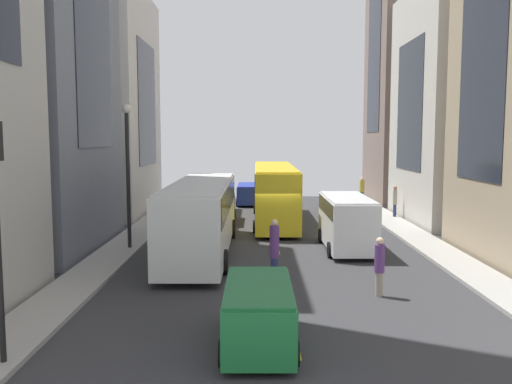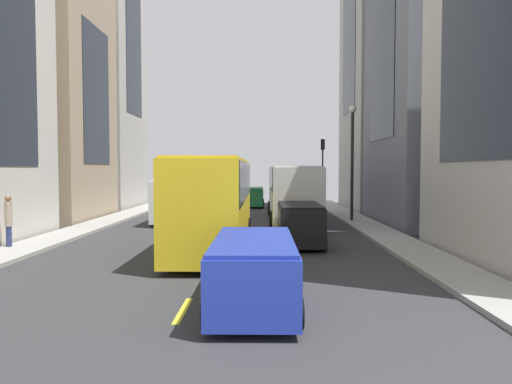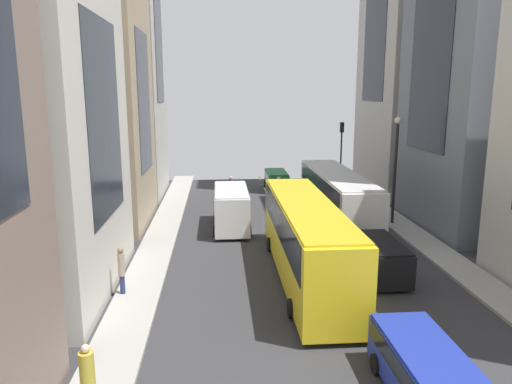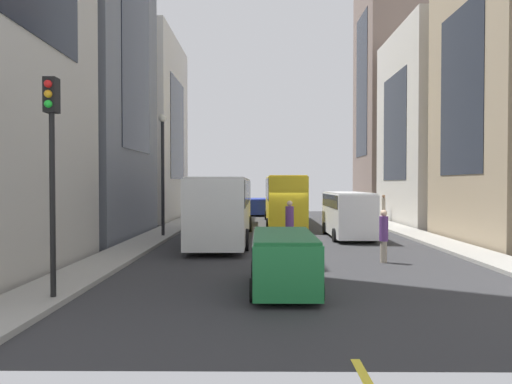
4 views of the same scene
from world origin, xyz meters
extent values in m
plane|color=#333335|center=(0.00, 0.00, 0.00)|extent=(41.00, 41.00, 0.00)
cube|color=#9E9B93|center=(-7.55, 0.00, 0.07)|extent=(1.89, 44.00, 0.15)
cube|color=#9E9B93|center=(7.55, 0.00, 0.07)|extent=(1.89, 44.00, 0.15)
cube|color=yellow|center=(0.00, -15.00, 0.01)|extent=(0.16, 2.00, 0.01)
cube|color=yellow|center=(0.00, -9.00, 0.01)|extent=(0.16, 2.00, 0.01)
cube|color=yellow|center=(0.00, -3.00, 0.01)|extent=(0.16, 2.00, 0.01)
cube|color=yellow|center=(0.00, 3.00, 0.01)|extent=(0.16, 2.00, 0.01)
cube|color=yellow|center=(0.00, 9.00, 0.01)|extent=(0.16, 2.00, 0.01)
cube|color=yellow|center=(0.00, 15.00, 0.01)|extent=(0.16, 2.00, 0.01)
cube|color=yellow|center=(0.00, 21.00, 0.01)|extent=(0.16, 2.00, 0.01)
cube|color=beige|center=(-13.19, 9.77, 7.69)|extent=(8.98, 10.67, 15.38)
cube|color=#1E232D|center=(-13.19, 9.77, 7.69)|extent=(9.07, 5.87, 8.46)
cube|color=beige|center=(11.94, 6.00, 7.37)|extent=(6.48, 10.05, 14.75)
cube|color=#1E232D|center=(11.94, 6.00, 7.37)|extent=(6.54, 5.53, 8.11)
cube|color=#7A665B|center=(13.33, 16.74, 12.95)|extent=(9.26, 8.21, 25.91)
cube|color=#1E232D|center=(13.33, 16.74, 12.95)|extent=(9.35, 4.52, 14.25)
cube|color=silver|center=(-3.57, -3.79, 1.77)|extent=(2.55, 12.50, 3.00)
cube|color=black|center=(-3.57, -3.79, 2.62)|extent=(2.60, 11.50, 1.20)
cube|color=beige|center=(-3.57, -3.79, 3.31)|extent=(2.45, 12.00, 0.08)
cylinder|color=black|center=(-4.74, 0.09, 0.50)|extent=(0.46, 1.00, 1.00)
cylinder|color=black|center=(-2.40, 0.09, 0.50)|extent=(0.46, 1.00, 1.00)
cylinder|color=black|center=(-4.74, -7.66, 0.50)|extent=(0.46, 1.00, 1.00)
cylinder|color=black|center=(-2.40, -7.66, 0.50)|extent=(0.46, 1.00, 1.00)
cube|color=yellow|center=(0.13, 5.48, 1.86)|extent=(2.45, 12.70, 3.30)
cube|color=black|center=(0.13, 5.48, 2.72)|extent=(2.50, 11.68, 1.48)
cube|color=gold|center=(0.13, 5.48, 3.55)|extent=(2.35, 12.19, 0.08)
cylinder|color=black|center=(-0.99, 9.42, 0.38)|extent=(0.44, 0.76, 0.76)
cylinder|color=black|center=(1.26, 9.42, 0.38)|extent=(0.44, 0.76, 0.76)
cylinder|color=black|center=(-0.99, 1.54, 0.38)|extent=(0.44, 0.76, 0.76)
cylinder|color=black|center=(1.26, 1.54, 0.38)|extent=(0.44, 0.76, 0.76)
cube|color=white|center=(3.32, -2.97, 1.35)|extent=(2.05, 5.61, 2.30)
cube|color=black|center=(3.32, -2.97, 2.10)|extent=(2.09, 5.16, 0.69)
cube|color=silver|center=(3.32, -2.97, 2.54)|extent=(1.97, 5.39, 0.08)
cylinder|color=black|center=(2.38, -1.23, 0.36)|extent=(0.37, 0.72, 0.72)
cylinder|color=black|center=(4.26, -1.23, 0.36)|extent=(0.37, 0.72, 0.72)
cylinder|color=black|center=(2.38, -4.71, 0.36)|extent=(0.37, 0.72, 0.72)
cylinder|color=black|center=(4.26, -4.71, 0.36)|extent=(0.37, 0.72, 0.72)
cube|color=black|center=(-3.35, 5.65, 0.92)|extent=(1.72, 4.13, 1.50)
cube|color=black|center=(-3.35, 5.65, 1.30)|extent=(1.76, 3.80, 0.63)
cube|color=black|center=(-3.35, 5.65, 1.71)|extent=(1.65, 3.97, 0.08)
cylinder|color=black|center=(-4.14, 6.93, 0.31)|extent=(0.31, 0.62, 0.62)
cylinder|color=black|center=(-2.55, 6.93, 0.31)|extent=(0.31, 0.62, 0.62)
cylinder|color=black|center=(-4.14, 4.37, 0.31)|extent=(0.31, 0.62, 0.62)
cylinder|color=black|center=(-2.55, 4.37, 0.31)|extent=(0.31, 0.62, 0.62)
cube|color=#1E7238|center=(-0.97, -15.07, 0.87)|extent=(1.74, 4.04, 1.39)
cube|color=black|center=(-0.97, -15.07, 1.22)|extent=(1.77, 3.72, 0.58)
cube|color=#1A612F|center=(-0.97, -15.07, 1.60)|extent=(1.67, 3.88, 0.08)
cylinder|color=black|center=(-1.77, -13.81, 0.31)|extent=(0.31, 0.62, 0.62)
cylinder|color=black|center=(-0.17, -13.81, 0.31)|extent=(0.31, 0.62, 0.62)
cylinder|color=black|center=(-1.77, -16.32, 0.31)|extent=(0.31, 0.62, 0.62)
cylinder|color=black|center=(-0.17, -16.32, 0.31)|extent=(0.31, 0.62, 0.62)
cube|color=#2338AD|center=(-1.59, 14.75, 0.85)|extent=(1.85, 4.63, 1.35)
cube|color=black|center=(-1.59, 14.75, 1.19)|extent=(1.88, 4.26, 0.57)
cube|color=navy|center=(-1.59, 14.75, 1.56)|extent=(1.77, 4.45, 0.08)
cylinder|color=black|center=(-2.44, 16.18, 0.31)|extent=(0.33, 0.62, 0.62)
cylinder|color=black|center=(-0.74, 16.18, 0.31)|extent=(0.33, 0.62, 0.62)
cylinder|color=black|center=(-2.44, 13.31, 0.31)|extent=(0.33, 0.62, 0.62)
cylinder|color=black|center=(-0.74, 13.31, 0.31)|extent=(0.33, 0.62, 0.62)
cylinder|color=navy|center=(8.17, 6.95, 0.55)|extent=(0.21, 0.21, 0.80)
cylinder|color=gray|center=(8.17, 6.95, 1.44)|extent=(0.28, 0.28, 0.98)
sphere|color=#8C6647|center=(8.17, 6.95, 2.06)|extent=(0.26, 0.26, 0.26)
cylinder|color=#336B38|center=(7.52, 14.85, 0.58)|extent=(0.29, 0.29, 0.85)
cylinder|color=gold|center=(7.52, 14.85, 1.48)|extent=(0.39, 0.39, 0.96)
sphere|color=beige|center=(7.52, 14.85, 2.07)|extent=(0.23, 0.23, 0.23)
cylinder|color=gray|center=(3.16, -10.66, 0.42)|extent=(0.26, 0.26, 0.84)
cylinder|color=#593372|center=(3.16, -10.66, 1.32)|extent=(0.34, 0.34, 0.96)
sphere|color=beige|center=(3.16, -10.66, 1.93)|extent=(0.26, 0.26, 0.26)
cylinder|color=navy|center=(-0.34, -8.43, 0.42)|extent=(0.28, 0.28, 0.85)
cylinder|color=#593372|center=(-0.34, -8.43, 1.46)|extent=(0.37, 0.37, 1.23)
sphere|color=beige|center=(-0.34, -8.43, 2.20)|extent=(0.25, 0.25, 0.25)
cylinder|color=black|center=(-7.01, -16.39, 2.52)|extent=(0.14, 0.14, 4.74)
cylinder|color=black|center=(-7.11, -3.10, 3.35)|extent=(0.18, 0.18, 6.41)
sphere|color=silver|center=(-7.11, -3.10, 6.74)|extent=(0.44, 0.44, 0.44)
camera|label=1|loc=(-1.04, -28.74, 5.45)|focal=38.12mm
camera|label=2|loc=(-1.79, 25.76, 3.18)|focal=34.07mm
camera|label=3|loc=(4.03, 26.38, 8.51)|focal=33.88mm
camera|label=4|loc=(-1.68, -27.56, 3.08)|focal=30.59mm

